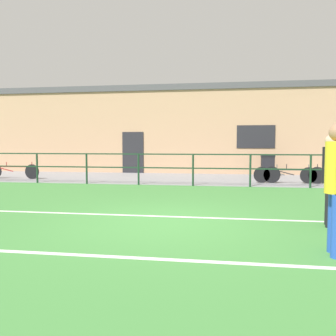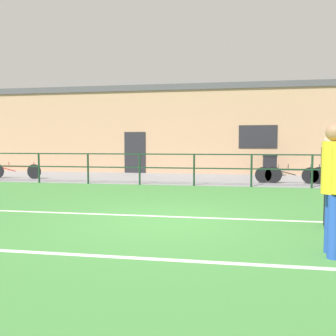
# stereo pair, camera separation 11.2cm
# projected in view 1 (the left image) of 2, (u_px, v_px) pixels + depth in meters

# --- Properties ---
(ground) EXTENTS (60.00, 44.00, 0.04)m
(ground) POSITION_uv_depth(u_px,v_px,m) (165.00, 223.00, 6.87)
(ground) COLOR #42843D
(field_line_touchline) EXTENTS (36.00, 0.11, 0.00)m
(field_line_touchline) POSITION_uv_depth(u_px,v_px,m) (169.00, 216.00, 7.37)
(field_line_touchline) COLOR white
(field_line_touchline) RESTS_ON ground
(field_line_hash) EXTENTS (36.00, 0.11, 0.00)m
(field_line_hash) POSITION_uv_depth(u_px,v_px,m) (137.00, 258.00, 4.70)
(field_line_hash) COLOR white
(field_line_hash) RESTS_ON ground
(pavement_strip) EXTENTS (48.00, 5.00, 0.02)m
(pavement_strip) POSITION_uv_depth(u_px,v_px,m) (198.00, 179.00, 15.24)
(pavement_strip) COLOR gray
(pavement_strip) RESTS_ON ground
(perimeter_fence) EXTENTS (36.07, 0.07, 1.15)m
(perimeter_fence) POSITION_uv_depth(u_px,v_px,m) (193.00, 165.00, 12.73)
(perimeter_fence) COLOR #193823
(perimeter_fence) RESTS_ON ground
(clubhouse_facade) EXTENTS (28.00, 2.56, 4.46)m
(clubhouse_facade) POSITION_uv_depth(u_px,v_px,m) (204.00, 130.00, 18.73)
(clubhouse_facade) COLOR tan
(clubhouse_facade) RESTS_ON ground
(player_goalkeeper) EXTENTS (0.29, 0.45, 1.67)m
(player_goalkeeper) POSITION_uv_depth(u_px,v_px,m) (330.00, 174.00, 6.46)
(player_goalkeeper) COLOR black
(player_goalkeeper) RESTS_ON ground
(bicycle_parked_0) EXTENTS (2.30, 0.04, 0.71)m
(bicycle_parked_0) POSITION_uv_depth(u_px,v_px,m) (285.00, 175.00, 13.41)
(bicycle_parked_0) COLOR black
(bicycle_parked_0) RESTS_ON pavement_strip
(bicycle_parked_1) EXTENTS (2.26, 0.04, 0.73)m
(bicycle_parked_1) POSITION_uv_depth(u_px,v_px,m) (294.00, 175.00, 13.35)
(bicycle_parked_1) COLOR black
(bicycle_parked_1) RESTS_ON pavement_strip
(bicycle_parked_2) EXTENTS (2.34, 0.04, 0.72)m
(bicycle_parked_2) POSITION_uv_depth(u_px,v_px,m) (13.00, 171.00, 15.17)
(bicycle_parked_2) COLOR black
(bicycle_parked_2) RESTS_ON pavement_strip
(trash_bin_0) EXTENTS (0.61, 0.51, 0.97)m
(trash_bin_0) POSITION_uv_depth(u_px,v_px,m) (268.00, 166.00, 16.28)
(trash_bin_0) COLOR black
(trash_bin_0) RESTS_ON pavement_strip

